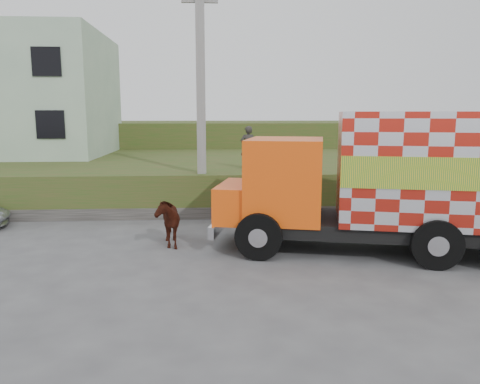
{
  "coord_description": "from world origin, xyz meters",
  "views": [
    {
      "loc": [
        -0.67,
        -11.59,
        3.53
      ],
      "look_at": [
        0.15,
        1.77,
        1.3
      ],
      "focal_mm": 35.0,
      "sensor_mm": 36.0,
      "label": 1
    }
  ],
  "objects": [
    {
      "name": "pedestrian",
      "position": [
        0.71,
        5.96,
        2.3
      ],
      "size": [
        0.64,
        0.48,
        1.6
      ],
      "primitive_type": "imported",
      "rotation": [
        0.0,
        0.0,
        3.33
      ],
      "color": "#2A2725",
      "rests_on": "embankment"
    },
    {
      "name": "ground",
      "position": [
        0.0,
        0.0,
        0.0
      ],
      "size": [
        120.0,
        120.0,
        0.0
      ],
      "primitive_type": "plane",
      "color": "#474749",
      "rests_on": "ground"
    },
    {
      "name": "building",
      "position": [
        -11.0,
        13.0,
        4.5
      ],
      "size": [
        10.0,
        8.0,
        6.0
      ],
      "primitive_type": "cube",
      "color": "#ADC5A8",
      "rests_on": "embankment"
    },
    {
      "name": "retaining_strip",
      "position": [
        -2.0,
        4.2,
        0.2
      ],
      "size": [
        16.0,
        0.5,
        0.4
      ],
      "primitive_type": "cube",
      "color": "#595651",
      "rests_on": "ground"
    },
    {
      "name": "cargo_truck",
      "position": [
        3.92,
        -0.11,
        1.85
      ],
      "size": [
        8.42,
        4.34,
        3.59
      ],
      "rotation": [
        0.0,
        0.0,
        -0.23
      ],
      "color": "black",
      "rests_on": "ground"
    },
    {
      "name": "embankment_far",
      "position": [
        0.0,
        22.0,
        1.5
      ],
      "size": [
        40.0,
        12.0,
        3.0
      ],
      "primitive_type": "cube",
      "color": "#2F511B",
      "rests_on": "ground"
    },
    {
      "name": "embankment",
      "position": [
        0.0,
        10.0,
        0.75
      ],
      "size": [
        40.0,
        12.0,
        1.5
      ],
      "primitive_type": "cube",
      "color": "#2F511B",
      "rests_on": "ground"
    },
    {
      "name": "utility_pole",
      "position": [
        -1.0,
        4.6,
        4.08
      ],
      "size": [
        1.2,
        0.3,
        8.0
      ],
      "color": "gray",
      "rests_on": "ground"
    },
    {
      "name": "cow",
      "position": [
        -1.92,
        0.91,
        0.68
      ],
      "size": [
        1.03,
        1.72,
        1.36
      ],
      "primitive_type": "imported",
      "rotation": [
        0.0,
        0.0,
        0.2
      ],
      "color": "#35170D",
      "rests_on": "ground"
    }
  ]
}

